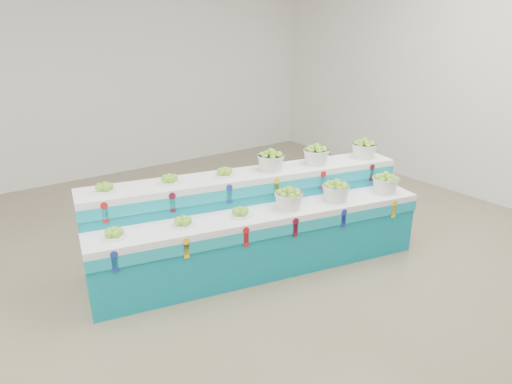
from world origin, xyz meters
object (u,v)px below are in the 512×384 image
(basket_lower_left, at_px, (289,198))
(display_stand, at_px, (256,222))
(plate_upper_mid, at_px, (170,179))
(basket_upper_right, at_px, (364,149))

(basket_lower_left, bearing_deg, display_stand, 128.81)
(display_stand, xyz_separation_m, plate_upper_mid, (-0.82, 0.41, 0.56))
(display_stand, bearing_deg, basket_upper_right, 8.34)
(basket_upper_right, bearing_deg, basket_lower_left, -172.54)
(display_stand, xyz_separation_m, basket_upper_right, (1.58, -0.11, 0.62))
(basket_lower_left, bearing_deg, plate_upper_mid, 146.34)
(plate_upper_mid, distance_m, basket_upper_right, 2.45)
(display_stand, relative_size, basket_lower_left, 12.19)
(basket_lower_left, height_order, plate_upper_mid, plate_upper_mid)
(plate_upper_mid, bearing_deg, basket_lower_left, -33.66)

